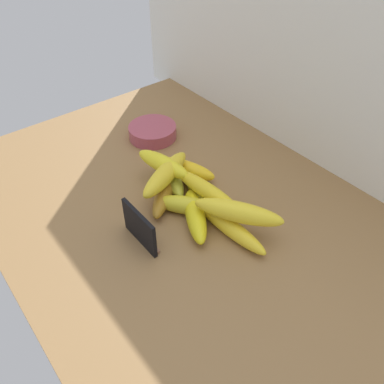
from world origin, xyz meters
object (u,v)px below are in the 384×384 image
chalkboard_sign (140,229)px  banana_2 (165,192)px  banana_5 (229,227)px  banana_10 (165,174)px  banana_6 (185,169)px  banana_8 (207,191)px  banana_3 (171,177)px  banana_1 (204,200)px  banana_9 (163,164)px  fruit_bowl (153,132)px  banana_0 (188,206)px  banana_7 (238,212)px  banana_4 (194,216)px

chalkboard_sign → banana_2: (-7.77, 11.66, -1.97)cm
banana_5 → banana_10: banana_10 is taller
banana_6 → banana_8: size_ratio=0.83×
banana_3 → banana_1: bearing=5.5°
banana_3 → banana_9: (-1.12, -1.49, 4.08)cm
fruit_bowl → banana_5: bearing=-11.5°
banana_2 → banana_10: (-1.18, 1.31, 4.05)cm
banana_6 → banana_10: 8.91cm
banana_2 → banana_6: 9.72cm
banana_0 → banana_8: size_ratio=0.82×
chalkboard_sign → banana_2: 14.15cm
chalkboard_sign → banana_0: chalkboard_sign is taller
banana_1 → banana_8: bearing=1.6°
banana_9 → banana_6: bearing=84.1°
banana_7 → banana_10: 19.89cm
chalkboard_sign → banana_9: 19.23cm
banana_3 → chalkboard_sign: bearing=-55.4°
banana_1 → banana_0: bearing=-97.5°
banana_5 → banana_9: bearing=-176.6°
banana_7 → banana_10: bearing=-167.0°
banana_6 → banana_8: (12.48, -3.35, 3.08)cm
banana_1 → banana_3: 11.09cm
banana_2 → banana_3: 5.61cm
banana_4 → banana_5: bearing=30.9°
banana_2 → banana_10: banana_10 is taller
banana_2 → banana_9: banana_9 is taller
banana_0 → banana_1: 4.15cm
banana_6 → banana_7: banana_7 is taller
banana_6 → banana_10: size_ratio=0.90×
banana_0 → banana_6: size_ratio=0.99×
chalkboard_sign → fruit_bowl: size_ratio=0.82×
banana_1 → banana_9: (-12.16, -2.54, 4.37)cm
banana_0 → banana_5: size_ratio=0.79×
banana_5 → banana_9: (-21.86, -1.31, 4.27)cm
chalkboard_sign → banana_0: bearing=92.9°
fruit_bowl → banana_9: 21.51cm
banana_7 → fruit_bowl: bearing=170.7°
banana_1 → banana_3: bearing=-174.5°
banana_3 → banana_6: (-0.51, 4.43, 0.14)cm
chalkboard_sign → banana_10: bearing=124.6°
banana_4 → banana_2: bearing=-178.9°
chalkboard_sign → banana_9: bearing=130.0°
banana_6 → banana_9: size_ratio=1.07×
banana_0 → banana_7: bearing=21.4°
banana_3 → banana_10: 5.50cm
banana_1 → banana_2: size_ratio=1.18×
banana_5 → banana_6: bearing=167.8°
banana_1 → banana_5: 9.78cm
banana_1 → banana_9: bearing=-168.2°
banana_0 → banana_6: banana_6 is taller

